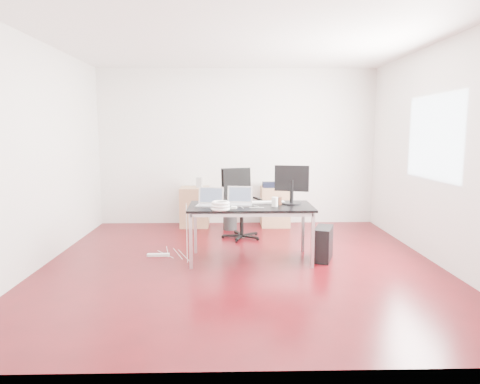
{
  "coord_description": "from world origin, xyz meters",
  "views": [
    {
      "loc": [
        -0.15,
        -5.3,
        1.67
      ],
      "look_at": [
        0.0,
        0.55,
        0.85
      ],
      "focal_mm": 32.0,
      "sensor_mm": 36.0,
      "label": 1
    }
  ],
  "objects_px": {
    "desk": "(251,209)",
    "filing_cabinet_right": "(275,206)",
    "filing_cabinet_left": "(195,207)",
    "pc_tower": "(323,244)",
    "office_chair": "(240,200)"
  },
  "relations": [
    {
      "from": "desk",
      "to": "filing_cabinet_left",
      "type": "relative_size",
      "value": 2.29
    },
    {
      "from": "filing_cabinet_left",
      "to": "office_chair",
      "type": "bearing_deg",
      "value": -46.17
    },
    {
      "from": "desk",
      "to": "pc_tower",
      "type": "xyz_separation_m",
      "value": [
        0.96,
        -0.02,
        -0.46
      ]
    },
    {
      "from": "filing_cabinet_left",
      "to": "filing_cabinet_right",
      "type": "relative_size",
      "value": 1.0
    },
    {
      "from": "filing_cabinet_left",
      "to": "desk",
      "type": "bearing_deg",
      "value": -66.67
    },
    {
      "from": "filing_cabinet_left",
      "to": "pc_tower",
      "type": "bearing_deg",
      "value": -48.59
    },
    {
      "from": "office_chair",
      "to": "filing_cabinet_right",
      "type": "relative_size",
      "value": 1.54
    },
    {
      "from": "pc_tower",
      "to": "filing_cabinet_left",
      "type": "bearing_deg",
      "value": 151.78
    },
    {
      "from": "office_chair",
      "to": "pc_tower",
      "type": "distance_m",
      "value": 1.71
    },
    {
      "from": "desk",
      "to": "filing_cabinet_left",
      "type": "xyz_separation_m",
      "value": [
        -0.9,
        2.08,
        -0.33
      ]
    },
    {
      "from": "filing_cabinet_left",
      "to": "filing_cabinet_right",
      "type": "distance_m",
      "value": 1.44
    },
    {
      "from": "desk",
      "to": "filing_cabinet_left",
      "type": "height_order",
      "value": "desk"
    },
    {
      "from": "desk",
      "to": "office_chair",
      "type": "distance_m",
      "value": 1.27
    },
    {
      "from": "filing_cabinet_left",
      "to": "pc_tower",
      "type": "relative_size",
      "value": 1.56
    },
    {
      "from": "desk",
      "to": "filing_cabinet_right",
      "type": "bearing_deg",
      "value": 75.36
    }
  ]
}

